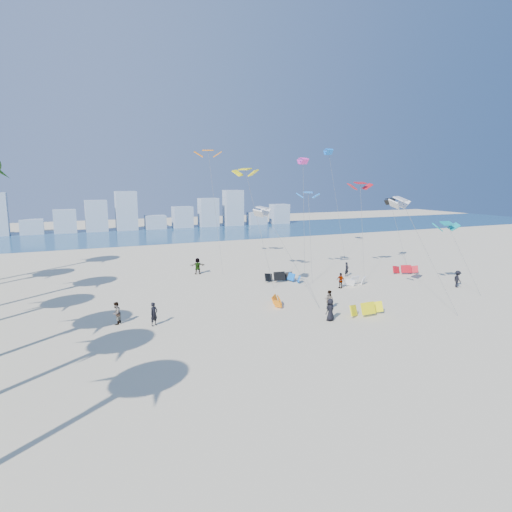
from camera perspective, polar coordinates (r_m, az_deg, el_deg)
name	(u,v)px	position (r m, az deg, el deg)	size (l,w,h in m)	color
ground	(327,392)	(24.70, 9.05, -16.75)	(220.00, 220.00, 0.00)	beige
ocean	(127,236)	(91.93, -16.04, 2.52)	(220.00, 220.00, 0.00)	navy
kitesurfer_near	(154,314)	(35.02, -12.84, -7.21)	(0.66, 0.43, 1.81)	black
kitesurfer_mid	(329,300)	(38.87, 9.26, -5.51)	(0.81, 0.63, 1.66)	gray
kitesurfers_far	(283,281)	(44.91, 3.51, -3.24)	(34.45, 22.04, 1.92)	black
grounded_kites	(337,285)	(46.01, 10.20, -3.60)	(21.91, 15.59, 1.05)	orange
flying_kites	(321,180)	(51.19, 8.27, 9.55)	(24.87, 33.69, 15.82)	white
distant_skyline	(114,216)	(101.36, -17.58, 4.83)	(85.00, 3.00, 8.40)	#9EADBF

